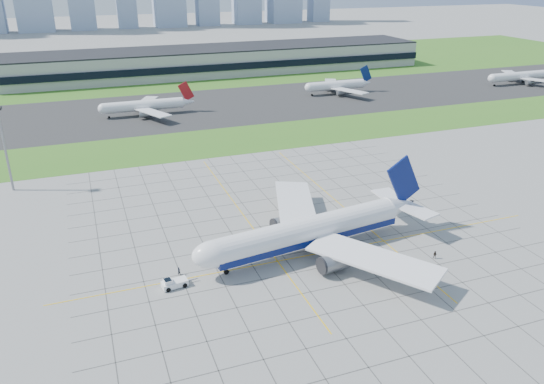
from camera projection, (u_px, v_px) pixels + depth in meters
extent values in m
plane|color=#9C9C97|center=(314.00, 250.00, 126.39)|extent=(1400.00, 1400.00, 0.00)
cube|color=#387320|center=(217.00, 142.00, 204.03)|extent=(700.00, 35.00, 0.04)
cube|color=#383838|center=(187.00, 109.00, 251.48)|extent=(700.00, 75.00, 0.04)
cube|color=#387320|center=(152.00, 70.00, 346.38)|extent=(700.00, 145.00, 0.04)
cube|color=#474744|center=(102.00, 266.00, 119.71)|extent=(0.18, 130.00, 0.02)
cube|color=#474744|center=(138.00, 259.00, 122.26)|extent=(0.18, 130.00, 0.02)
cube|color=#474744|center=(172.00, 253.00, 124.81)|extent=(0.18, 130.00, 0.02)
cube|color=#474744|center=(205.00, 248.00, 127.36)|extent=(0.18, 130.00, 0.02)
cube|color=#474744|center=(237.00, 242.00, 129.91)|extent=(0.18, 130.00, 0.02)
cube|color=#474744|center=(268.00, 237.00, 132.47)|extent=(0.18, 130.00, 0.02)
cube|color=#474744|center=(297.00, 232.00, 135.02)|extent=(0.18, 130.00, 0.02)
cube|color=#474744|center=(326.00, 227.00, 137.57)|extent=(0.18, 130.00, 0.02)
cube|color=#474744|center=(353.00, 222.00, 140.12)|extent=(0.18, 130.00, 0.02)
cube|color=#474744|center=(379.00, 217.00, 142.67)|extent=(0.18, 130.00, 0.02)
cube|color=#474744|center=(405.00, 213.00, 145.22)|extent=(0.18, 130.00, 0.02)
cube|color=#474744|center=(430.00, 209.00, 147.77)|extent=(0.18, 130.00, 0.02)
cube|color=#474744|center=(453.00, 205.00, 150.32)|extent=(0.18, 130.00, 0.02)
cube|color=#474744|center=(409.00, 356.00, 91.88)|extent=(110.00, 0.18, 0.02)
cube|color=#474744|center=(385.00, 329.00, 98.78)|extent=(110.00, 0.18, 0.02)
cube|color=#474744|center=(363.00, 305.00, 105.68)|extent=(110.00, 0.18, 0.02)
cube|color=#474744|center=(345.00, 284.00, 112.58)|extent=(110.00, 0.18, 0.02)
cube|color=#474744|center=(328.00, 266.00, 119.49)|extent=(110.00, 0.18, 0.02)
cube|color=#474744|center=(314.00, 250.00, 126.39)|extent=(110.00, 0.18, 0.02)
cube|color=#474744|center=(300.00, 235.00, 133.29)|extent=(110.00, 0.18, 0.02)
cube|color=#474744|center=(289.00, 222.00, 140.19)|extent=(110.00, 0.18, 0.02)
cube|color=#474744|center=(278.00, 210.00, 147.09)|extent=(110.00, 0.18, 0.02)
cube|color=#474744|center=(268.00, 199.00, 154.00)|extent=(110.00, 0.18, 0.02)
cube|color=#474744|center=(259.00, 189.00, 160.90)|extent=(110.00, 0.18, 0.02)
cube|color=#474744|center=(251.00, 180.00, 167.80)|extent=(110.00, 0.18, 0.02)
cube|color=#474744|center=(243.00, 171.00, 174.70)|extent=(110.00, 0.18, 0.02)
cube|color=#474744|center=(236.00, 164.00, 181.60)|extent=(110.00, 0.18, 0.02)
cube|color=yellow|center=(317.00, 254.00, 124.66)|extent=(120.00, 0.25, 0.03)
cube|color=yellow|center=(248.00, 221.00, 140.45)|extent=(0.25, 100.00, 0.03)
cube|color=yellow|center=(342.00, 206.00, 149.38)|extent=(0.25, 100.00, 0.03)
cube|color=#B7B7B2|center=(221.00, 60.00, 334.63)|extent=(260.00, 42.00, 15.00)
cube|color=black|center=(231.00, 67.00, 316.28)|extent=(260.00, 1.00, 4.00)
cube|color=black|center=(221.00, 48.00, 331.53)|extent=(260.00, 42.00, 0.80)
cylinder|color=gray|center=(5.00, 151.00, 155.25)|extent=(0.70, 0.70, 25.00)
cylinder|color=white|center=(309.00, 230.00, 123.36)|extent=(47.76, 12.73, 6.18)
cube|color=#081453|center=(308.00, 237.00, 124.13)|extent=(47.70, 12.32, 1.65)
ellipsoid|color=white|center=(214.00, 254.00, 113.03)|extent=(10.65, 7.50, 6.18)
cube|color=black|center=(204.00, 254.00, 111.84)|extent=(2.70, 3.58, 0.62)
cone|color=white|center=(399.00, 206.00, 135.14)|extent=(8.98, 6.96, 5.87)
cube|color=#081453|center=(404.00, 180.00, 132.65)|extent=(11.19, 2.08, 13.14)
cube|color=white|center=(295.00, 203.00, 139.80)|extent=(17.73, 30.29, 1.00)
cube|color=white|center=(374.00, 259.00, 113.12)|extent=(23.82, 29.09, 1.00)
cylinder|color=slate|center=(285.00, 223.00, 133.33)|extent=(7.17, 4.81, 3.91)
cylinder|color=slate|center=(334.00, 262.00, 115.82)|extent=(7.17, 4.81, 3.91)
cylinder|color=gray|center=(226.00, 269.00, 115.89)|extent=(0.42, 0.42, 2.68)
cylinder|color=black|center=(226.00, 272.00, 116.20)|extent=(1.19, 0.67, 1.13)
cylinder|color=black|center=(319.00, 238.00, 130.27)|extent=(1.50, 1.41, 1.34)
cylinder|color=black|center=(334.00, 250.00, 124.94)|extent=(1.50, 1.41, 1.34)
cube|color=white|center=(175.00, 283.00, 111.50)|extent=(5.66, 3.23, 1.25)
cube|color=white|center=(168.00, 282.00, 110.53)|extent=(1.87, 2.17, 0.98)
cube|color=black|center=(168.00, 281.00, 110.46)|extent=(1.67, 1.97, 0.63)
cube|color=gray|center=(192.00, 280.00, 113.28)|extent=(2.68, 0.53, 0.16)
cylinder|color=black|center=(165.00, 284.00, 111.79)|extent=(1.04, 0.58, 0.98)
cylinder|color=black|center=(168.00, 290.00, 109.90)|extent=(1.04, 0.58, 0.98)
cylinder|color=black|center=(181.00, 280.00, 113.35)|extent=(1.04, 0.58, 0.98)
cylinder|color=black|center=(185.00, 285.00, 111.46)|extent=(1.04, 0.58, 0.98)
imported|color=black|center=(179.00, 271.00, 115.69)|extent=(0.83, 0.78, 1.91)
imported|color=black|center=(435.00, 255.00, 122.18)|extent=(1.18, 1.19, 1.94)
cylinder|color=white|center=(144.00, 105.00, 238.97)|extent=(35.21, 4.80, 4.80)
cube|color=maroon|center=(186.00, 91.00, 243.25)|extent=(7.46, 0.40, 9.15)
cube|color=white|center=(146.00, 101.00, 249.56)|extent=(13.89, 20.66, 0.40)
cube|color=white|center=(153.00, 112.00, 230.58)|extent=(13.89, 20.66, 0.40)
cylinder|color=black|center=(151.00, 112.00, 243.38)|extent=(1.00, 1.00, 1.00)
cylinder|color=black|center=(152.00, 115.00, 239.58)|extent=(1.00, 1.00, 1.00)
cylinder|color=white|center=(336.00, 85.00, 279.41)|extent=(31.18, 4.80, 4.80)
cube|color=#081C54|center=(366.00, 74.00, 282.97)|extent=(7.46, 0.40, 9.15)
cube|color=white|center=(331.00, 83.00, 289.91)|extent=(13.89, 20.66, 0.40)
cube|color=white|center=(350.00, 91.00, 270.93)|extent=(13.89, 20.66, 0.40)
cylinder|color=black|center=(338.00, 92.00, 283.71)|extent=(1.00, 1.00, 1.00)
cylinder|color=black|center=(342.00, 93.00, 279.91)|extent=(1.00, 1.00, 1.00)
cylinder|color=white|center=(522.00, 76.00, 303.58)|extent=(42.67, 4.80, 4.80)
cube|color=white|center=(512.00, 74.00, 314.32)|extent=(13.89, 20.66, 0.40)
cube|color=white|center=(541.00, 80.00, 295.34)|extent=(13.89, 20.66, 0.40)
cylinder|color=black|center=(523.00, 82.00, 308.18)|extent=(1.00, 1.00, 1.00)
cylinder|color=black|center=(529.00, 83.00, 304.38)|extent=(1.00, 1.00, 1.00)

